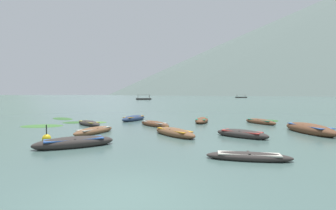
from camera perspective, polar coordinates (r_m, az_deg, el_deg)
name	(u,v)px	position (r m, az deg, el deg)	size (l,w,h in m)	color
ground_plane	(197,95)	(1505.85, 6.67, 2.38)	(6000.00, 6000.00, 0.00)	#425B56
mountain_1	(100,71)	(1625.83, -15.53, 7.55)	(1050.69, 1050.69, 296.79)	slate
mountain_2	(227,61)	(1843.53, 13.45, 9.81)	(2015.12, 2015.12, 479.02)	slate
rowboat_0	(260,122)	(22.88, 20.54, -3.65)	(2.52, 3.27, 0.52)	brown
rowboat_1	(242,134)	(15.43, 16.70, -6.45)	(3.27, 2.71, 0.57)	#2D2826
rowboat_2	(174,133)	(15.33, 1.47, -6.38)	(3.32, 3.54, 0.59)	brown
rowboat_3	(155,124)	(19.82, -3.13, -4.42)	(3.18, 3.15, 0.52)	brown
rowboat_4	(202,120)	(22.56, 7.81, -3.56)	(1.55, 3.37, 0.57)	brown
rowboat_5	(249,157)	(10.29, 18.17, -11.28)	(3.32, 1.02, 0.38)	#2D2826
rowboat_6	(74,143)	(12.92, -20.82, -8.16)	(3.74, 3.00, 0.63)	#2D2826
rowboat_7	(89,123)	(21.43, -17.82, -4.05)	(3.18, 2.94, 0.48)	#2D2826
rowboat_8	(134,118)	(24.20, -7.94, -3.11)	(2.22, 3.62, 0.63)	navy
rowboat_9	(94,131)	(16.88, -16.74, -5.75)	(2.05, 3.54, 0.51)	brown
rowboat_10	(309,129)	(18.82, 29.87, -4.87)	(2.46, 4.68, 0.79)	brown
ferry_0	(241,97)	(185.18, 16.54, 1.74)	(8.14, 3.62, 2.54)	#2D2826
ferry_1	(144,99)	(115.66, -5.64, 1.44)	(7.38, 4.17, 2.54)	#2D2826
mooring_buoy	(47,138)	(15.41, -26.27, -6.90)	(0.46, 0.46, 0.99)	yellow
weed_patch_0	(264,121)	(25.19, 21.30, -3.48)	(3.45, 2.20, 0.14)	#2D5628
weed_patch_2	(42,126)	(22.22, -27.13, -4.37)	(3.27, 2.03, 0.14)	#38662D
weed_patch_3	(74,123)	(23.79, -20.84, -3.82)	(2.09, 1.54, 0.14)	#2D5628
weed_patch_4	(98,123)	(23.09, -15.90, -3.94)	(1.23, 1.53, 0.14)	#477033
weed_patch_5	(63,119)	(27.91, -23.20, -2.95)	(3.42, 1.54, 0.14)	#2D5628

